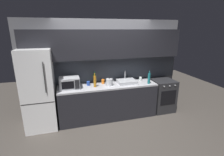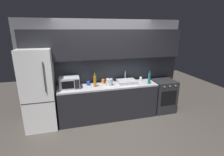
% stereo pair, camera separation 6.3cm
% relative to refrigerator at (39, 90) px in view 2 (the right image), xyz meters
% --- Properties ---
extents(ground_plane, '(10.00, 10.00, 0.00)m').
position_rel_refrigerator_xyz_m(ground_plane, '(1.62, -0.90, -0.93)').
color(ground_plane, '#3D3833').
extents(back_wall, '(4.22, 0.44, 2.50)m').
position_rel_refrigerator_xyz_m(back_wall, '(1.62, 0.30, 0.62)').
color(back_wall, slate).
rests_on(back_wall, ground).
extents(counter_run, '(2.48, 0.60, 0.90)m').
position_rel_refrigerator_xyz_m(counter_run, '(1.62, 0.00, -0.48)').
color(counter_run, black).
rests_on(counter_run, ground).
extents(refrigerator, '(0.68, 0.69, 1.86)m').
position_rel_refrigerator_xyz_m(refrigerator, '(0.00, 0.00, 0.00)').
color(refrigerator, white).
rests_on(refrigerator, ground).
extents(oven_range, '(0.60, 0.62, 0.90)m').
position_rel_refrigerator_xyz_m(oven_range, '(3.20, -0.00, -0.48)').
color(oven_range, '#232326').
rests_on(oven_range, ground).
extents(microwave, '(0.46, 0.35, 0.27)m').
position_rel_refrigerator_xyz_m(microwave, '(0.68, 0.02, 0.10)').
color(microwave, '#A8AAAF').
rests_on(microwave, counter_run).
extents(sink_basin, '(0.48, 0.38, 0.30)m').
position_rel_refrigerator_xyz_m(sink_basin, '(2.13, 0.03, 0.01)').
color(sink_basin, '#ADAFB5').
rests_on(sink_basin, counter_run).
extents(kettle, '(0.20, 0.17, 0.19)m').
position_rel_refrigerator_xyz_m(kettle, '(1.64, -0.04, 0.05)').
color(kettle, '#B7BABF').
rests_on(kettle, counter_run).
extents(wine_bottle_green, '(0.07, 0.07, 0.31)m').
position_rel_refrigerator_xyz_m(wine_bottle_green, '(1.32, 0.22, 0.10)').
color(wine_bottle_green, '#1E6B2D').
rests_on(wine_bottle_green, counter_run).
extents(wine_bottle_teal, '(0.07, 0.07, 0.34)m').
position_rel_refrigerator_xyz_m(wine_bottle_teal, '(2.66, -0.17, 0.11)').
color(wine_bottle_teal, '#19666B').
rests_on(wine_bottle_teal, counter_run).
extents(wine_bottle_amber, '(0.07, 0.07, 0.34)m').
position_rel_refrigerator_xyz_m(wine_bottle_amber, '(1.28, -0.05, 0.11)').
color(wine_bottle_amber, '#B27019').
rests_on(wine_bottle_amber, counter_run).
extents(mug_orange, '(0.08, 0.08, 0.11)m').
position_rel_refrigerator_xyz_m(mug_orange, '(1.52, 0.16, 0.02)').
color(mug_orange, orange).
rests_on(mug_orange, counter_run).
extents(mug_blue, '(0.08, 0.08, 0.10)m').
position_rel_refrigerator_xyz_m(mug_blue, '(1.13, 0.11, 0.02)').
color(mug_blue, '#234299').
rests_on(mug_blue, counter_run).
extents(mug_clear, '(0.08, 0.08, 0.10)m').
position_rel_refrigerator_xyz_m(mug_clear, '(2.57, 0.14, 0.02)').
color(mug_clear, silver).
rests_on(mug_clear, counter_run).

